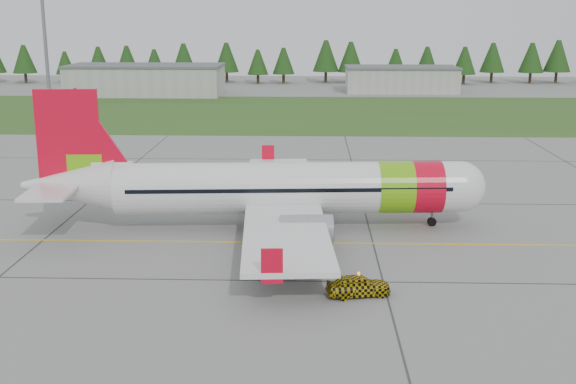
{
  "coord_description": "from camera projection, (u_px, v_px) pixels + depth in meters",
  "views": [
    {
      "loc": [
        5.33,
        -43.62,
        16.64
      ],
      "look_at": [
        3.59,
        9.09,
        3.66
      ],
      "focal_mm": 45.0,
      "sensor_mm": 36.0,
      "label": 1
    }
  ],
  "objects": [
    {
      "name": "hangar_east",
      "position": [
        401.0,
        80.0,
        159.57
      ],
      "size": [
        24.0,
        12.0,
        5.2
      ],
      "primitive_type": "cube",
      "color": "#A8A8A3",
      "rests_on": "ground"
    },
    {
      "name": "ground",
      "position": [
        228.0,
        280.0,
        46.48
      ],
      "size": [
        320.0,
        320.0,
        0.0
      ],
      "primitive_type": "plane",
      "color": "gray",
      "rests_on": "ground"
    },
    {
      "name": "follow_me_car",
      "position": [
        359.0,
        265.0,
        43.48
      ],
      "size": [
        1.62,
        1.8,
        3.89
      ],
      "primitive_type": "imported",
      "rotation": [
        0.0,
        0.0,
        1.78
      ],
      "color": "#DABA0C",
      "rests_on": "ground"
    },
    {
      "name": "taxi_guideline",
      "position": [
        240.0,
        242.0,
        54.24
      ],
      "size": [
        120.0,
        0.25,
        0.02
      ],
      "primitive_type": "cube",
      "color": "gold",
      "rests_on": "ground"
    },
    {
      "name": "treeline",
      "position": [
        291.0,
        63.0,
        179.21
      ],
      "size": [
        160.0,
        8.0,
        10.0
      ],
      "primitive_type": null,
      "color": "#1C3F14",
      "rests_on": "ground"
    },
    {
      "name": "floodlight_mast",
      "position": [
        47.0,
        63.0,
        101.4
      ],
      "size": [
        0.5,
        0.5,
        20.0
      ],
      "primitive_type": "cylinder",
      "color": "slate",
      "rests_on": "ground"
    },
    {
      "name": "hangar_west",
      "position": [
        146.0,
        81.0,
        153.48
      ],
      "size": [
        32.0,
        14.0,
        6.0
      ],
      "primitive_type": "cube",
      "color": "#A8A8A3",
      "rests_on": "ground"
    },
    {
      "name": "grass_strip",
      "position": [
        281.0,
        113.0,
        126.05
      ],
      "size": [
        320.0,
        50.0,
        0.03
      ],
      "primitive_type": "cube",
      "color": "#30561E",
      "rests_on": "ground"
    },
    {
      "name": "aircraft",
      "position": [
        278.0,
        189.0,
        57.3
      ],
      "size": [
        36.81,
        33.95,
        11.14
      ],
      "rotation": [
        0.0,
        0.0,
        0.07
      ],
      "color": "silver",
      "rests_on": "ground"
    }
  ]
}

